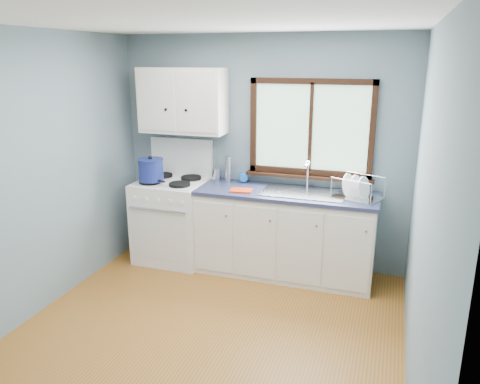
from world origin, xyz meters
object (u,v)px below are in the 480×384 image
(gas_range, at_px, (173,218))
(thermos, at_px, (228,169))
(utensil_crock, at_px, (217,174))
(base_cabinets, at_px, (285,238))
(skillet, at_px, (151,178))
(sink, at_px, (303,199))
(dish_rack, at_px, (357,192))
(stockpot, at_px, (151,170))

(gas_range, xyz_separation_m, thermos, (0.61, 0.18, 0.57))
(thermos, bearing_deg, utensil_crock, 166.58)
(gas_range, distance_m, base_cabinets, 1.31)
(skillet, height_order, utensil_crock, utensil_crock)
(gas_range, height_order, sink, gas_range)
(sink, relative_size, dish_rack, 1.58)
(base_cabinets, distance_m, stockpot, 1.62)
(base_cabinets, height_order, sink, sink)
(gas_range, bearing_deg, dish_rack, 0.45)
(gas_range, relative_size, base_cabinets, 0.74)
(dish_rack, bearing_deg, stockpot, -154.17)
(base_cabinets, bearing_deg, sink, -0.13)
(utensil_crock, distance_m, thermos, 0.17)
(stockpot, distance_m, dish_rack, 2.18)
(sink, distance_m, thermos, 0.91)
(gas_range, distance_m, skillet, 0.54)
(dish_rack, bearing_deg, sink, -158.87)
(skillet, bearing_deg, base_cabinets, 29.69)
(thermos, bearing_deg, stockpot, -156.40)
(gas_range, distance_m, sink, 1.53)
(utensil_crock, xyz_separation_m, dish_rack, (1.55, -0.20, -0.01))
(base_cabinets, height_order, dish_rack, dish_rack)
(skillet, relative_size, stockpot, 1.31)
(gas_range, xyz_separation_m, utensil_crock, (0.46, 0.22, 0.50))
(skillet, bearing_deg, utensil_crock, 53.89)
(stockpot, bearing_deg, base_cabinets, 6.67)
(gas_range, height_order, base_cabinets, gas_range)
(sink, bearing_deg, gas_range, -179.29)
(sink, height_order, utensil_crock, utensil_crock)
(utensil_crock, height_order, thermos, utensil_crock)
(sink, relative_size, thermos, 2.89)
(base_cabinets, xyz_separation_m, stockpot, (-1.47, -0.17, 0.67))
(utensil_crock, bearing_deg, sink, -11.14)
(stockpot, bearing_deg, sink, 5.94)
(gas_range, bearing_deg, thermos, 16.79)
(utensil_crock, bearing_deg, stockpot, -149.12)
(utensil_crock, bearing_deg, base_cabinets, -13.42)
(utensil_crock, bearing_deg, gas_range, -154.57)
(base_cabinets, height_order, thermos, thermos)
(sink, relative_size, utensil_crock, 2.38)
(stockpot, height_order, dish_rack, stockpot)
(skillet, distance_m, dish_rack, 2.19)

